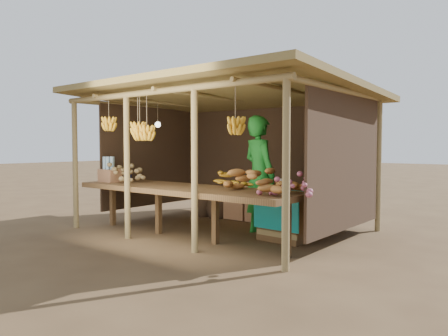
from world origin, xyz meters
The scene contains 13 objects.
ground centered at (0.00, 0.00, 0.00)m, with size 60.00×60.00×0.00m, color brown.
stall_structure centered at (0.01, -0.05, 1.92)m, with size 4.70×3.50×2.43m.
counter centered at (0.00, -0.95, 0.74)m, with size 3.90×1.05×0.80m.
potato_heap centered at (-1.49, -0.97, 0.98)m, with size 0.88×0.53×0.36m, color olive, non-canonical shape.
sweet_potato_heap centered at (1.34, -0.94, 0.98)m, with size 1.14×0.69×0.36m, color #9D6128, non-canonical shape.
onion_heap centered at (1.90, -0.96, 0.98)m, with size 0.80×0.48×0.36m, color #B85970, non-canonical shape.
banana_pile centered at (0.52, -0.54, 0.97)m, with size 0.60×0.36×0.35m, color gold, non-canonical shape.
tomato_basin centered at (-1.81, -0.76, 0.89)m, with size 0.40×0.40×0.21m.
bottle_box centered at (-1.64, -1.11, 0.97)m, with size 0.35×0.28×0.44m.
vendor centered at (0.68, 0.07, 0.96)m, with size 0.70×0.46×1.91m, color #1B7B26.
tarp_crate centered at (1.27, -0.05, 0.39)m, with size 0.83×0.73×0.94m.
carton_stack centered at (-0.05, 0.94, 0.33)m, with size 0.98×0.39×0.74m.
burlap_sacks centered at (-1.02, 0.81, 0.24)m, with size 0.79×0.41×0.56m.
Camera 1 is at (4.62, -5.77, 1.44)m, focal length 35.00 mm.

